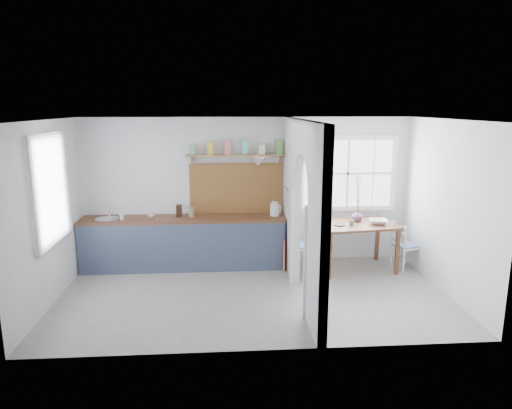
{
  "coord_description": "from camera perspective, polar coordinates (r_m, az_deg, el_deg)",
  "views": [
    {
      "loc": [
        -0.42,
        -6.41,
        2.79
      ],
      "look_at": [
        0.08,
        0.57,
        1.27
      ],
      "focal_mm": 32.0,
      "sensor_mm": 36.0,
      "label": 1
    }
  ],
  "objects": [
    {
      "name": "kitchen_window",
      "position": [
        6.96,
        -24.61,
        1.7
      ],
      "size": [
        0.1,
        1.16,
        1.5
      ],
      "primitive_type": null,
      "color": "white",
      "rests_on": "walls"
    },
    {
      "name": "knife_block",
      "position": [
        8.04,
        -9.59,
        -0.78
      ],
      "size": [
        0.1,
        0.13,
        0.2
      ],
      "primitive_type": "cube",
      "rotation": [
        0.0,
        0.0,
        -0.03
      ],
      "color": "black",
      "rests_on": "counter"
    },
    {
      "name": "kettle",
      "position": [
        7.99,
        2.35,
        -0.51
      ],
      "size": [
        0.26,
        0.23,
        0.25
      ],
      "primitive_type": null,
      "rotation": [
        0.0,
        0.0,
        0.37
      ],
      "color": "white",
      "rests_on": "counter"
    },
    {
      "name": "table_cup",
      "position": [
        7.84,
        11.84,
        -2.25
      ],
      "size": [
        0.11,
        0.11,
        0.08
      ],
      "primitive_type": "imported",
      "rotation": [
        0.0,
        0.0,
        0.31
      ],
      "color": "#569257",
      "rests_on": "dining_table"
    },
    {
      "name": "mug_a",
      "position": [
        8.04,
        -16.41,
        -1.54
      ],
      "size": [
        0.12,
        0.12,
        0.09
      ],
      "primitive_type": "imported",
      "rotation": [
        0.0,
        0.0,
        -0.4
      ],
      "color": "white",
      "rests_on": "counter"
    },
    {
      "name": "backsplash",
      "position": [
        8.12,
        -2.48,
        2.03
      ],
      "size": [
        1.65,
        0.03,
        0.9
      ],
      "primitive_type": "cube",
      "color": "olive",
      "rests_on": "walls"
    },
    {
      "name": "bowl",
      "position": [
        8.05,
        15.03,
        -2.07
      ],
      "size": [
        0.36,
        0.36,
        0.07
      ],
      "primitive_type": "imported",
      "rotation": [
        0.0,
        0.0,
        -0.22
      ],
      "color": "white",
      "rests_on": "dining_table"
    },
    {
      "name": "ceiling",
      "position": [
        6.43,
        -0.31,
        10.55
      ],
      "size": [
        5.8,
        3.2,
        0.01
      ],
      "primitive_type": "cube",
      "color": "silver",
      "rests_on": "walls"
    },
    {
      "name": "partition",
      "position": [
        6.7,
        5.65,
        0.67
      ],
      "size": [
        0.12,
        3.2,
        2.6
      ],
      "color": "silver",
      "rests_on": "floor"
    },
    {
      "name": "pendant_lamp",
      "position": [
        7.64,
        0.25,
        5.41
      ],
      "size": [
        0.26,
        0.26,
        0.16
      ],
      "primitive_type": "cone",
      "color": "beige",
      "rests_on": "ceiling"
    },
    {
      "name": "sink",
      "position": [
        8.2,
        -18.14,
        -1.78
      ],
      "size": [
        0.4,
        0.4,
        0.02
      ],
      "primitive_type": "cylinder",
      "color": "silver",
      "rests_on": "counter"
    },
    {
      "name": "shelf",
      "position": [
        7.95,
        -2.5,
        6.52
      ],
      "size": [
        1.75,
        0.2,
        0.21
      ],
      "color": "#A37041",
      "rests_on": "walls"
    },
    {
      "name": "chair_right",
      "position": [
        8.38,
        18.24,
        -4.86
      ],
      "size": [
        0.47,
        0.47,
        0.83
      ],
      "primitive_type": null,
      "rotation": [
        0.0,
        0.0,
        1.86
      ],
      "color": "white",
      "rests_on": "floor"
    },
    {
      "name": "plate",
      "position": [
        7.81,
        10.39,
        -2.5
      ],
      "size": [
        0.24,
        0.24,
        0.02
      ],
      "primitive_type": "cylinder",
      "rotation": [
        0.0,
        0.0,
        0.27
      ],
      "color": "black",
      "rests_on": "dining_table"
    },
    {
      "name": "walls",
      "position": [
        6.6,
        -0.3,
        -0.8
      ],
      "size": [
        5.81,
        3.21,
        2.6
      ],
      "color": "silver",
      "rests_on": "floor"
    },
    {
      "name": "jar",
      "position": [
        7.98,
        -8.02,
        -0.94
      ],
      "size": [
        0.13,
        0.13,
        0.17
      ],
      "primitive_type": "cylinder",
      "rotation": [
        0.0,
        0.0,
        0.25
      ],
      "color": "#857951",
      "rests_on": "counter"
    },
    {
      "name": "towel_orange",
      "position": [
        7.83,
        3.53,
        -6.71
      ],
      "size": [
        0.02,
        0.03,
        0.53
      ],
      "primitive_type": "cube",
      "color": "orange",
      "rests_on": "counter"
    },
    {
      "name": "mug_b",
      "position": [
        8.05,
        -12.98,
        -1.29
      ],
      "size": [
        0.14,
        0.14,
        0.09
      ],
      "primitive_type": "imported",
      "rotation": [
        0.0,
        0.0,
        -0.2
      ],
      "color": "beige",
      "rests_on": "counter"
    },
    {
      "name": "dining_table",
      "position": [
        8.09,
        12.26,
        -5.14
      ],
      "size": [
        1.41,
        1.03,
        0.82
      ],
      "primitive_type": null,
      "rotation": [
        0.0,
        0.0,
        0.12
      ],
      "color": "brown",
      "rests_on": "floor"
    },
    {
      "name": "nook_window",
      "position": [
        8.36,
        11.4,
        3.83
      ],
      "size": [
        1.76,
        0.1,
        1.3
      ],
      "primitive_type": null,
      "color": "white",
      "rests_on": "walls"
    },
    {
      "name": "chair_left",
      "position": [
        7.84,
        5.9,
        -5.06
      ],
      "size": [
        0.56,
        0.56,
        0.93
      ],
      "primitive_type": null,
      "rotation": [
        0.0,
        0.0,
        -1.97
      ],
      "color": "white",
      "rests_on": "floor"
    },
    {
      "name": "utensil_rail",
      "position": [
        7.51,
        3.9,
        1.94
      ],
      "size": [
        0.02,
        0.5,
        0.02
      ],
      "primitive_type": "cylinder",
      "rotation": [
        1.57,
        0.0,
        0.0
      ],
      "color": "silver",
      "rests_on": "partition"
    },
    {
      "name": "towel_magenta",
      "position": [
        7.86,
        3.49,
        -6.44
      ],
      "size": [
        0.02,
        0.03,
        0.6
      ],
      "primitive_type": "cube",
      "color": "#D03171",
      "rests_on": "counter"
    },
    {
      "name": "floor",
      "position": [
        7.01,
        -0.29,
        -11.21
      ],
      "size": [
        5.8,
        3.2,
        0.01
      ],
      "primitive_type": "cube",
      "color": "#9C9992",
      "rests_on": "ground"
    },
    {
      "name": "vase",
      "position": [
        8.14,
        12.52,
        -1.34
      ],
      "size": [
        0.22,
        0.22,
        0.2
      ],
      "primitive_type": "imported",
      "rotation": [
        0.0,
        0.0,
        0.19
      ],
      "color": "#67476C",
      "rests_on": "dining_table"
    },
    {
      "name": "counter",
      "position": [
        8.12,
        -8.93,
        -4.61
      ],
      "size": [
        3.5,
        0.6,
        0.9
      ],
      "color": "brown",
      "rests_on": "floor"
    }
  ]
}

